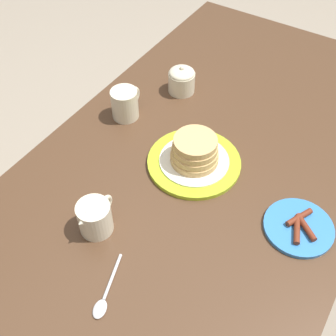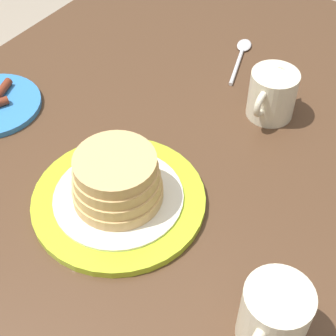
{
  "view_description": "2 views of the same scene",
  "coord_description": "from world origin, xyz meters",
  "px_view_note": "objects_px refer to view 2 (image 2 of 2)",
  "views": [
    {
      "loc": [
        -0.7,
        -0.32,
        1.55
      ],
      "look_at": [
        -0.11,
        0.05,
        0.77
      ],
      "focal_mm": 45.0,
      "sensor_mm": 36.0,
      "label": 1
    },
    {
      "loc": [
        0.3,
        0.33,
        1.3
      ],
      "look_at": [
        -0.11,
        0.05,
        0.77
      ],
      "focal_mm": 55.0,
      "sensor_mm": 36.0,
      "label": 2
    }
  ],
  "objects_px": {
    "pancake_plate": "(118,189)",
    "creamer_pitcher": "(273,93)",
    "spoon": "(242,53)",
    "coffee_mug": "(273,317)"
  },
  "relations": [
    {
      "from": "coffee_mug",
      "to": "spoon",
      "type": "xyz_separation_m",
      "value": [
        -0.47,
        -0.29,
        -0.04
      ]
    },
    {
      "from": "coffee_mug",
      "to": "spoon",
      "type": "height_order",
      "value": "coffee_mug"
    },
    {
      "from": "spoon",
      "to": "coffee_mug",
      "type": "bearing_deg",
      "value": 31.65
    },
    {
      "from": "coffee_mug",
      "to": "spoon",
      "type": "relative_size",
      "value": 0.74
    },
    {
      "from": "coffee_mug",
      "to": "spoon",
      "type": "bearing_deg",
      "value": -148.35
    },
    {
      "from": "coffee_mug",
      "to": "pancake_plate",
      "type": "bearing_deg",
      "value": -102.85
    },
    {
      "from": "coffee_mug",
      "to": "spoon",
      "type": "distance_m",
      "value": 0.56
    },
    {
      "from": "pancake_plate",
      "to": "creamer_pitcher",
      "type": "distance_m",
      "value": 0.3
    },
    {
      "from": "pancake_plate",
      "to": "coffee_mug",
      "type": "distance_m",
      "value": 0.27
    },
    {
      "from": "creamer_pitcher",
      "to": "spoon",
      "type": "distance_m",
      "value": 0.18
    }
  ]
}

